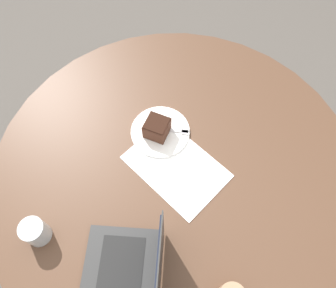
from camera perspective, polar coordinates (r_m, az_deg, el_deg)
name	(u,v)px	position (r m, az deg, el deg)	size (l,w,h in m)	color
ground_plane	(173,222)	(1.92, 0.91, -13.36)	(12.00, 12.00, 0.00)	#4C4742
dining_table	(176,177)	(1.29, 1.32, -5.85)	(1.36, 1.36, 0.76)	#4C3323
paper_document	(175,167)	(1.20, 1.18, -3.98)	(0.41, 0.33, 0.00)	white
plate	(160,132)	(1.26, -1.35, 2.17)	(0.23, 0.23, 0.01)	white
cake_slice	(157,128)	(1.22, -1.95, 2.85)	(0.09, 0.09, 0.07)	#472619
fork	(171,130)	(1.25, 0.58, 2.42)	(0.17, 0.08, 0.00)	silver
water_glass	(35,232)	(1.15, -22.10, -13.98)	(0.08, 0.08, 0.09)	silver
laptop	(129,281)	(1.06, -6.79, -22.68)	(0.35, 0.40, 0.24)	#2D2D2D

